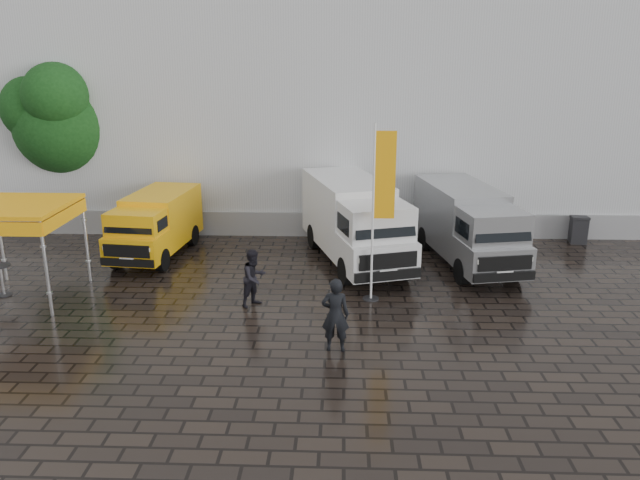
% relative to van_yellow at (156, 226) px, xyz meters
% --- Properties ---
extents(ground, '(120.00, 120.00, 0.00)m').
position_rel_van_yellow_xyz_m(ground, '(7.43, -5.14, -1.14)').
color(ground, black).
rests_on(ground, ground).
extents(exhibition_hall, '(44.00, 16.00, 12.00)m').
position_rel_van_yellow_xyz_m(exhibition_hall, '(9.43, 10.86, 4.86)').
color(exhibition_hall, silver).
rests_on(exhibition_hall, ground).
extents(hall_plinth, '(44.00, 0.15, 1.00)m').
position_rel_van_yellow_xyz_m(hall_plinth, '(9.43, 2.81, -0.64)').
color(hall_plinth, gray).
rests_on(hall_plinth, ground).
extents(van_yellow, '(2.44, 5.13, 2.28)m').
position_rel_van_yellow_xyz_m(van_yellow, '(0.00, 0.00, 0.00)').
color(van_yellow, '#FFB20D').
rests_on(van_yellow, ground).
extents(van_white, '(4.10, 7.04, 2.90)m').
position_rel_van_yellow_xyz_m(van_white, '(7.32, -0.44, 0.31)').
color(van_white, silver).
rests_on(van_white, ground).
extents(van_silver, '(3.22, 6.48, 2.69)m').
position_rel_van_yellow_xyz_m(van_silver, '(11.33, -0.44, 0.20)').
color(van_silver, '#A2A4A6').
rests_on(van_silver, ground).
extents(canopy_tent, '(3.04, 3.04, 2.97)m').
position_rel_van_yellow_xyz_m(canopy_tent, '(-2.89, -4.22, 1.62)').
color(canopy_tent, silver).
rests_on(canopy_tent, ground).
extents(flagpole, '(0.88, 0.50, 5.37)m').
position_rel_van_yellow_xyz_m(flagpole, '(7.97, -3.99, 1.89)').
color(flagpole, black).
rests_on(flagpole, ground).
extents(tree, '(4.02, 4.10, 7.22)m').
position_rel_van_yellow_xyz_m(tree, '(-4.76, 3.83, 3.49)').
color(tree, black).
rests_on(tree, ground).
extents(cocktail_table, '(0.60, 0.60, 1.00)m').
position_rel_van_yellow_xyz_m(cocktail_table, '(-3.68, -4.11, -0.64)').
color(cocktail_table, black).
rests_on(cocktail_table, ground).
extents(wheelie_bin, '(0.72, 0.72, 1.08)m').
position_rel_van_yellow_xyz_m(wheelie_bin, '(16.27, 2.27, -0.60)').
color(wheelie_bin, black).
rests_on(wheelie_bin, ground).
extents(person_front, '(0.72, 0.49, 1.94)m').
position_rel_van_yellow_xyz_m(person_front, '(6.73, -7.45, -0.17)').
color(person_front, black).
rests_on(person_front, ground).
extents(person_tent, '(1.05, 1.08, 1.75)m').
position_rel_van_yellow_xyz_m(person_tent, '(4.28, -4.59, -0.27)').
color(person_tent, black).
rests_on(person_tent, ground).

